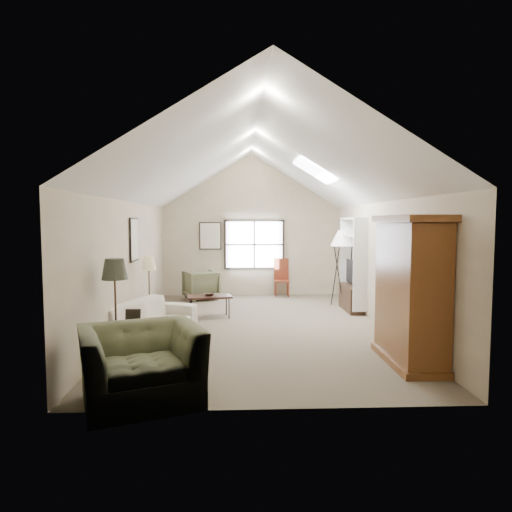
{
  "coord_description": "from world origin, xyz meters",
  "views": [
    {
      "loc": [
        -0.39,
        -9.0,
        2.13
      ],
      "look_at": [
        0.0,
        0.4,
        1.4
      ],
      "focal_mm": 32.0,
      "sensor_mm": 36.0,
      "label": 1
    }
  ],
  "objects_px": {
    "side_table": "(134,348)",
    "sofa": "(148,320)",
    "armoire": "(411,290)",
    "side_chair": "(282,278)",
    "armchair_far": "(201,285)",
    "armchair_near": "(141,365)",
    "coffee_table": "(209,307)"
  },
  "relations": [
    {
      "from": "sofa",
      "to": "armchair_far",
      "type": "bearing_deg",
      "value": 11.5
    },
    {
      "from": "armoire",
      "to": "sofa",
      "type": "bearing_deg",
      "value": 159.38
    },
    {
      "from": "coffee_table",
      "to": "side_chair",
      "type": "distance_m",
      "value": 3.34
    },
    {
      "from": "armoire",
      "to": "armchair_far",
      "type": "bearing_deg",
      "value": 121.89
    },
    {
      "from": "armoire",
      "to": "side_chair",
      "type": "xyz_separation_m",
      "value": [
        -1.31,
        6.1,
        -0.57
      ]
    },
    {
      "from": "armchair_far",
      "to": "side_table",
      "type": "bearing_deg",
      "value": 61.12
    },
    {
      "from": "armchair_near",
      "to": "armchair_far",
      "type": "distance_m",
      "value": 7.01
    },
    {
      "from": "side_table",
      "to": "sofa",
      "type": "bearing_deg",
      "value": 93.58
    },
    {
      "from": "armchair_near",
      "to": "side_chair",
      "type": "height_order",
      "value": "side_chair"
    },
    {
      "from": "side_chair",
      "to": "armchair_far",
      "type": "bearing_deg",
      "value": -168.84
    },
    {
      "from": "armchair_far",
      "to": "coffee_table",
      "type": "xyz_separation_m",
      "value": [
        0.37,
        -2.37,
        -0.15
      ]
    },
    {
      "from": "armoire",
      "to": "side_table",
      "type": "xyz_separation_m",
      "value": [
        -4.08,
        -0.03,
        -0.81
      ]
    },
    {
      "from": "armchair_near",
      "to": "coffee_table",
      "type": "distance_m",
      "value": 4.68
    },
    {
      "from": "armchair_near",
      "to": "side_table",
      "type": "relative_size",
      "value": 2.36
    },
    {
      "from": "armchair_far",
      "to": "armchair_near",
      "type": "bearing_deg",
      "value": 65.15
    },
    {
      "from": "sofa",
      "to": "armchair_far",
      "type": "xyz_separation_m",
      "value": [
        0.63,
        4.14,
        0.05
      ]
    },
    {
      "from": "armchair_far",
      "to": "side_table",
      "type": "relative_size",
      "value": 1.49
    },
    {
      "from": "sofa",
      "to": "armchair_near",
      "type": "relative_size",
      "value": 1.69
    },
    {
      "from": "armoire",
      "to": "side_chair",
      "type": "height_order",
      "value": "armoire"
    },
    {
      "from": "armchair_near",
      "to": "side_table",
      "type": "xyz_separation_m",
      "value": [
        -0.38,
        1.27,
        -0.15
      ]
    },
    {
      "from": "sofa",
      "to": "armchair_far",
      "type": "height_order",
      "value": "armchair_far"
    },
    {
      "from": "sofa",
      "to": "side_chair",
      "type": "height_order",
      "value": "side_chair"
    },
    {
      "from": "armoire",
      "to": "armchair_near",
      "type": "distance_m",
      "value": 3.98
    },
    {
      "from": "armchair_far",
      "to": "coffee_table",
      "type": "height_order",
      "value": "armchair_far"
    },
    {
      "from": "side_chair",
      "to": "armoire",
      "type": "bearing_deg",
      "value": -76.6
    },
    {
      "from": "armchair_near",
      "to": "side_table",
      "type": "height_order",
      "value": "armchair_near"
    },
    {
      "from": "armchair_near",
      "to": "armchair_far",
      "type": "height_order",
      "value": "armchair_near"
    },
    {
      "from": "armoire",
      "to": "side_table",
      "type": "distance_m",
      "value": 4.16
    },
    {
      "from": "armoire",
      "to": "side_chair",
      "type": "relative_size",
      "value": 2.08
    },
    {
      "from": "armoire",
      "to": "side_table",
      "type": "height_order",
      "value": "armoire"
    },
    {
      "from": "armoire",
      "to": "armchair_far",
      "type": "distance_m",
      "value": 6.76
    },
    {
      "from": "coffee_table",
      "to": "armchair_near",
      "type": "bearing_deg",
      "value": -96.4
    }
  ]
}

